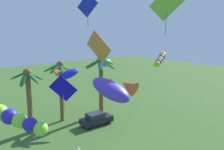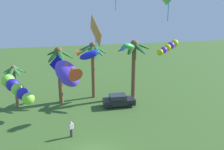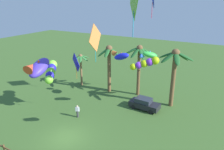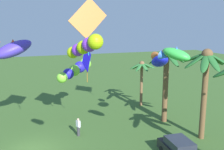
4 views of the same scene
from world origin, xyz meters
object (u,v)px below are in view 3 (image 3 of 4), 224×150
parked_car_0 (144,104)px  kite_fish_1 (149,55)px  palm_tree_1 (174,65)px  palm_tree_2 (139,58)px  kite_diamond_6 (95,38)px  kite_diamond_4 (134,1)px  palm_tree_3 (81,62)px  kite_tube_3 (51,71)px  kite_fish_0 (38,67)px  spectator_0 (77,111)px  kite_fish_7 (121,56)px  kite_diamond_5 (76,63)px  kite_tube_8 (146,63)px  palm_tree_0 (109,59)px

parked_car_0 → kite_fish_1: 7.08m
palm_tree_1 → palm_tree_2: palm_tree_1 is taller
kite_diamond_6 → kite_diamond_4: bearing=-27.3°
palm_tree_3 → kite_diamond_4: size_ratio=1.22×
kite_tube_3 → palm_tree_2: bearing=46.9°
kite_fish_0 → kite_diamond_4: (8.37, 2.49, 5.85)m
spectator_0 → kite_fish_7: bearing=66.2°
spectator_0 → kite_tube_3: size_ratio=0.41×
palm_tree_2 → kite_tube_3: palm_tree_2 is taller
kite_diamond_4 → kite_fish_7: (-5.36, 8.52, -6.85)m
kite_diamond_5 → kite_fish_7: size_ratio=1.10×
kite_diamond_4 → kite_tube_3: bearing=165.6°
kite_diamond_6 → kite_tube_3: bearing=176.7°
kite_fish_7 → kite_tube_8: bearing=-50.4°
parked_car_0 → kite_fish_0: bearing=-121.5°
kite_fish_0 → kite_fish_7: bearing=74.7°
kite_tube_3 → kite_diamond_5: size_ratio=1.20×
kite_diamond_5 → palm_tree_0: bearing=89.6°
kite_diamond_4 → palm_tree_3: bearing=141.2°
parked_car_0 → kite_tube_3: (-10.86, -5.14, 4.26)m
kite_diamond_5 → kite_tube_8: (9.44, -2.35, 1.90)m
kite_fish_7 → kite_fish_0: bearing=-105.3°
parked_car_0 → kite_fish_1: kite_fish_1 is taller
kite_diamond_5 → palm_tree_3: bearing=124.2°
palm_tree_0 → kite_tube_3: palm_tree_0 is taller
palm_tree_2 → kite_fish_1: kite_fish_1 is taller
parked_car_0 → kite_diamond_4: 15.38m
palm_tree_0 → palm_tree_2: size_ratio=0.96×
kite_tube_3 → palm_tree_3: bearing=99.5°
kite_fish_0 → kite_diamond_6: kite_diamond_6 is taller
palm_tree_0 → kite_fish_1: (7.56, -4.09, 2.46)m
kite_diamond_4 → kite_fish_1: bearing=98.3°
palm_tree_3 → spectator_0: (5.87, -8.75, -3.23)m
palm_tree_0 → palm_tree_1: size_ratio=0.93×
kite_fish_1 → kite_diamond_4: kite_diamond_4 is taller
palm_tree_0 → kite_diamond_6: (3.14, -8.37, 4.62)m
kite_fish_1 → kite_diamond_6: bearing=-136.0°
kite_diamond_4 → kite_fish_7: bearing=122.2°
palm_tree_0 → kite_fish_0: size_ratio=2.01×
kite_diamond_6 → kite_fish_1: bearing=44.0°
parked_car_0 → kite_fish_0: kite_fish_0 is taller
palm_tree_0 → kite_diamond_6: bearing=-69.4°
palm_tree_2 → kite_fish_7: (-1.15, -3.63, 0.99)m
kite_diamond_6 → palm_tree_1: bearing=51.4°
kite_fish_1 → palm_tree_3: bearing=162.4°
kite_tube_8 → parked_car_0: bearing=109.0°
kite_fish_7 → palm_tree_0: bearing=140.6°
kite_tube_3 → kite_fish_7: bearing=36.3°
kite_fish_1 → palm_tree_2: bearing=122.1°
spectator_0 → palm_tree_3: bearing=123.8°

